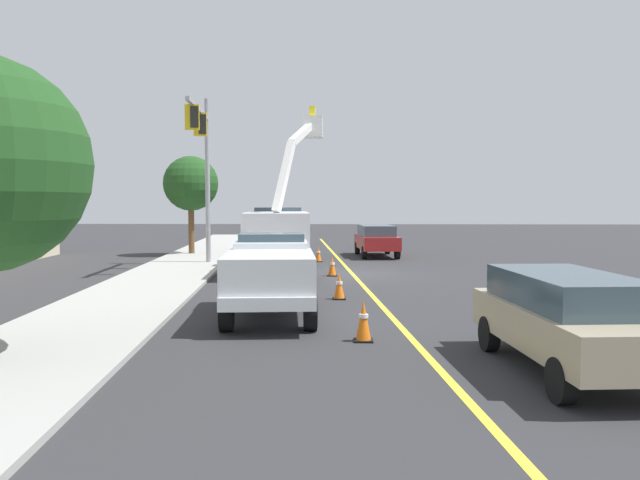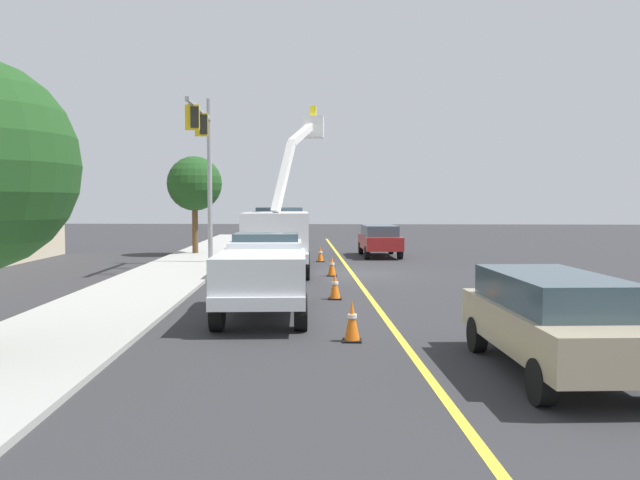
% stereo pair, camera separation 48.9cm
% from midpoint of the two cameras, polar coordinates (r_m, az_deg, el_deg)
% --- Properties ---
extents(ground, '(120.00, 120.00, 0.00)m').
position_cam_midpoint_polar(ground, '(25.66, 2.42, -3.10)').
color(ground, '#2D2D30').
extents(sidewalk_far_side, '(60.09, 8.57, 0.12)m').
position_cam_midpoint_polar(sidewalk_far_side, '(26.02, -13.99, -2.98)').
color(sidewalk_far_side, '#9E9E99').
rests_on(sidewalk_far_side, ground).
extents(lane_centre_stripe, '(49.84, 4.31, 0.01)m').
position_cam_midpoint_polar(lane_centre_stripe, '(25.66, 2.42, -3.10)').
color(lane_centre_stripe, yellow).
rests_on(lane_centre_stripe, ground).
extents(utility_bucket_truck, '(8.38, 3.45, 7.08)m').
position_cam_midpoint_polar(utility_bucket_truck, '(26.50, -4.36, 0.59)').
color(utility_bucket_truck, white).
rests_on(utility_bucket_truck, ground).
extents(service_pickup_truck, '(5.76, 2.56, 2.06)m').
position_cam_midpoint_polar(service_pickup_truck, '(16.06, -5.38, -3.00)').
color(service_pickup_truck, silver).
rests_on(service_pickup_truck, ground).
extents(passing_minivan, '(4.94, 2.29, 1.69)m').
position_cam_midpoint_polar(passing_minivan, '(34.11, 4.72, 0.14)').
color(passing_minivan, maroon).
rests_on(passing_minivan, ground).
extents(trailing_sedan, '(4.94, 2.29, 1.69)m').
position_cam_midpoint_polar(trailing_sedan, '(11.53, 20.48, -6.46)').
color(trailing_sedan, tan).
rests_on(trailing_sedan, ground).
extents(traffic_cone_leading, '(0.40, 0.40, 0.87)m').
position_cam_midpoint_polar(traffic_cone_leading, '(13.28, 2.90, -7.36)').
color(traffic_cone_leading, black).
rests_on(traffic_cone_leading, ground).
extents(traffic_cone_mid_front, '(0.40, 0.40, 0.80)m').
position_cam_midpoint_polar(traffic_cone_mid_front, '(18.95, 1.01, -4.22)').
color(traffic_cone_mid_front, black).
rests_on(traffic_cone_mid_front, ground).
extents(traffic_cone_mid_rear, '(0.40, 0.40, 0.79)m').
position_cam_midpoint_polar(traffic_cone_mid_rear, '(24.92, 0.55, -2.40)').
color(traffic_cone_mid_rear, black).
rests_on(traffic_cone_mid_rear, ground).
extents(traffic_cone_trailing, '(0.40, 0.40, 0.77)m').
position_cam_midpoint_polar(traffic_cone_trailing, '(30.91, -0.61, -1.29)').
color(traffic_cone_trailing, black).
rests_on(traffic_cone_trailing, ground).
extents(traffic_signal_mast, '(5.86, 0.78, 7.74)m').
position_cam_midpoint_polar(traffic_signal_mast, '(28.47, -11.06, 7.96)').
color(traffic_signal_mast, gray).
rests_on(traffic_signal_mast, ground).
extents(street_tree_right, '(3.00, 3.00, 5.47)m').
position_cam_midpoint_polar(street_tree_right, '(35.37, -12.02, 5.00)').
color(street_tree_right, brown).
rests_on(street_tree_right, ground).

